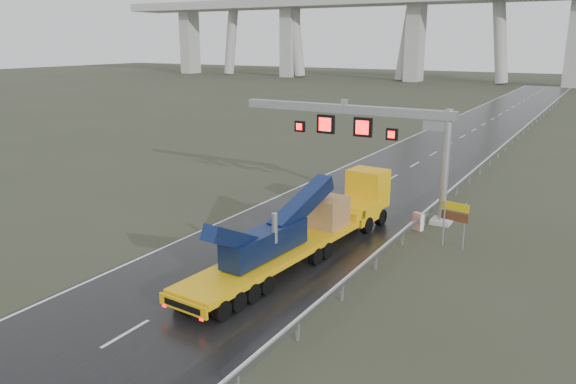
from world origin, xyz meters
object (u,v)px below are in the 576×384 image
Objects in this scene: heavy_haul_truck at (316,222)px; exit_sign_pair at (455,216)px; striped_barrier at (418,221)px; sign_gantry at (373,129)px.

exit_sign_pair is (6.46, 4.10, 0.29)m from heavy_haul_truck.
heavy_haul_truck is at bearing -99.61° from striped_barrier.
exit_sign_pair is 3.58m from striped_barrier.
sign_gantry is 6.67m from striped_barrier.
heavy_haul_truck is at bearing -89.58° from sign_gantry.
sign_gantry reaches higher than heavy_haul_truck.
sign_gantry is at bearing 176.37° from striped_barrier.
sign_gantry is 5.58× the size of exit_sign_pair.
sign_gantry is 9.00m from heavy_haul_truck.
heavy_haul_truck is 7.66m from exit_sign_pair.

